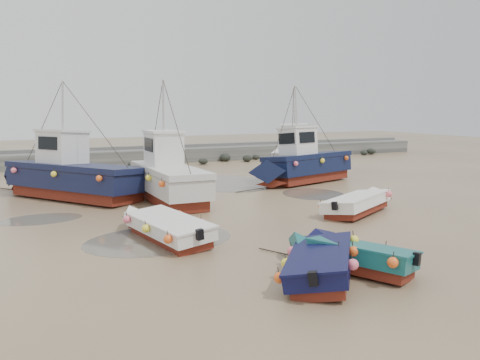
% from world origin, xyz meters
% --- Properties ---
extents(ground, '(120.00, 120.00, 0.00)m').
position_xyz_m(ground, '(0.00, 0.00, 0.00)').
color(ground, '#9F8A60').
rests_on(ground, ground).
extents(seawall, '(60.00, 4.92, 1.50)m').
position_xyz_m(seawall, '(0.05, 21.99, 0.63)').
color(seawall, slate).
rests_on(seawall, ground).
extents(puddle_a, '(5.49, 5.49, 0.01)m').
position_xyz_m(puddle_a, '(-4.43, -2.08, 0.00)').
color(puddle_a, '#5D574A').
rests_on(puddle_a, ground).
extents(puddle_b, '(3.42, 3.42, 0.01)m').
position_xyz_m(puddle_b, '(5.95, 3.35, 0.00)').
color(puddle_b, '#5D574A').
rests_on(puddle_b, ground).
extents(puddle_c, '(3.46, 3.46, 0.01)m').
position_xyz_m(puddle_c, '(-8.27, 3.21, 0.00)').
color(puddle_c, '#5D574A').
rests_on(puddle_c, ground).
extents(puddle_d, '(5.66, 5.66, 0.01)m').
position_xyz_m(puddle_d, '(3.02, 9.00, 0.00)').
color(puddle_d, '#5D574A').
rests_on(puddle_d, ground).
extents(dinghy_0, '(2.58, 6.62, 1.43)m').
position_xyz_m(dinghy_0, '(-4.17, -1.98, 0.54)').
color(dinghy_0, maroon).
rests_on(dinghy_0, ground).
extents(dinghy_1, '(4.41, 5.17, 1.43)m').
position_xyz_m(dinghy_1, '(-1.02, -7.72, 0.55)').
color(dinghy_1, maroon).
rests_on(dinghy_1, ground).
extents(dinghy_2, '(3.05, 4.95, 1.43)m').
position_xyz_m(dinghy_2, '(-0.10, -7.68, 0.56)').
color(dinghy_2, maroon).
rests_on(dinghy_2, ground).
extents(dinghy_3, '(6.19, 3.78, 1.43)m').
position_xyz_m(dinghy_3, '(5.34, -1.52, 0.54)').
color(dinghy_3, maroon).
rests_on(dinghy_3, ground).
extents(cabin_boat_0, '(7.83, 9.66, 6.22)m').
position_xyz_m(cabin_boat_0, '(-6.76, 7.98, 1.31)').
color(cabin_boat_0, maroon).
rests_on(cabin_boat_0, ground).
extents(cabin_boat_1, '(2.91, 9.79, 6.22)m').
position_xyz_m(cabin_boat_1, '(-2.16, 5.05, 1.35)').
color(cabin_boat_1, maroon).
rests_on(cabin_boat_1, ground).
extents(cabin_boat_2, '(9.40, 4.28, 6.22)m').
position_xyz_m(cabin_boat_2, '(7.46, 6.93, 1.36)').
color(cabin_boat_2, maroon).
rests_on(cabin_boat_2, ground).
extents(cabin_boat_3, '(6.42, 8.54, 6.22)m').
position_xyz_m(cabin_boat_3, '(9.45, 11.20, 1.37)').
color(cabin_boat_3, maroon).
rests_on(cabin_boat_3, ground).
extents(person, '(0.71, 0.64, 1.63)m').
position_xyz_m(person, '(-6.66, 8.33, 0.00)').
color(person, '#1B223C').
rests_on(person, ground).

